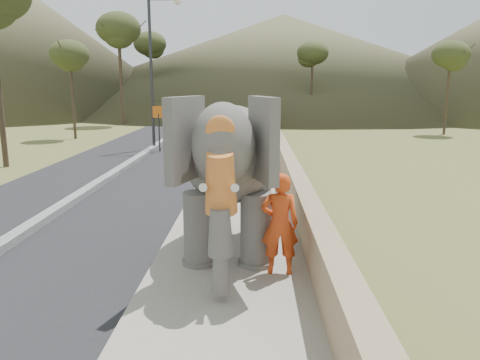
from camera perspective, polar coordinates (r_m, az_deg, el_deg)
name	(u,v)px	position (r m, az deg, el deg)	size (l,w,h in m)	color
ground	(221,328)	(7.33, -2.30, -17.57)	(160.00, 160.00, 0.00)	olive
road	(103,184)	(17.63, -16.41, -0.42)	(7.00, 120.00, 0.03)	black
median	(102,181)	(17.61, -16.43, -0.12)	(0.35, 120.00, 0.22)	black
walkway	(240,183)	(16.75, 0.06, -0.34)	(3.00, 120.00, 0.15)	#9E9687
parapet	(287,170)	(16.70, 5.73, 1.22)	(0.30, 120.00, 1.10)	tan
lamppost	(157,58)	(25.86, -10.13, 14.44)	(1.76, 0.36, 8.00)	#2F2E33
signboard	(159,121)	(24.95, -9.87, 7.12)	(0.60, 0.08, 2.40)	#2D2D33
distant_car	(474,116)	(46.96, 26.67, 7.03)	(1.70, 4.23, 1.44)	silver
hill_far	(283,61)	(76.58, 5.25, 14.28)	(80.00, 80.00, 14.00)	brown
elephant_and_man	(232,175)	(9.69, -1.00, 0.64)	(2.43, 4.41, 3.17)	slate
motorcyclist	(186,134)	(26.07, -6.54, 5.58)	(0.90, 1.83, 2.06)	maroon
trees	(261,75)	(35.14, 2.59, 12.67)	(47.83, 44.67, 9.59)	#473828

